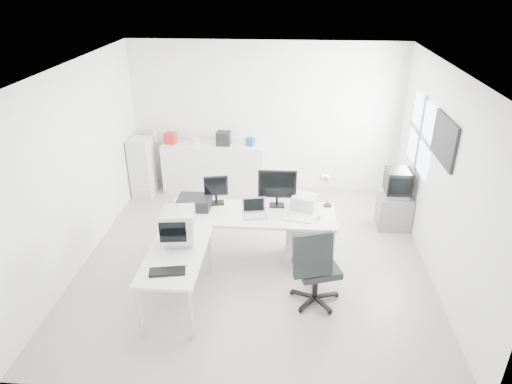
# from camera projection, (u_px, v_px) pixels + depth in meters

# --- Properties ---
(floor) EXTENTS (5.00, 5.00, 0.01)m
(floor) POSITION_uv_depth(u_px,v_px,m) (255.00, 257.00, 6.85)
(floor) COLOR beige
(floor) RESTS_ON ground
(ceiling) EXTENTS (5.00, 5.00, 0.01)m
(ceiling) POSITION_uv_depth(u_px,v_px,m) (255.00, 68.00, 5.61)
(ceiling) COLOR white
(ceiling) RESTS_ON back_wall
(back_wall) EXTENTS (5.00, 0.02, 2.80)m
(back_wall) POSITION_uv_depth(u_px,v_px,m) (266.00, 118.00, 8.47)
(back_wall) COLOR white
(back_wall) RESTS_ON floor
(left_wall) EXTENTS (0.02, 5.00, 2.80)m
(left_wall) POSITION_uv_depth(u_px,v_px,m) (78.00, 167.00, 6.41)
(left_wall) COLOR white
(left_wall) RESTS_ON floor
(right_wall) EXTENTS (0.02, 5.00, 2.80)m
(right_wall) POSITION_uv_depth(u_px,v_px,m) (442.00, 178.00, 6.06)
(right_wall) COLOR white
(right_wall) RESTS_ON floor
(window) EXTENTS (0.02, 1.20, 1.10)m
(window) POSITION_uv_depth(u_px,v_px,m) (421.00, 134.00, 7.05)
(window) COLOR white
(window) RESTS_ON right_wall
(wall_picture) EXTENTS (0.04, 0.90, 0.60)m
(wall_picture) POSITION_uv_depth(u_px,v_px,m) (444.00, 140.00, 5.93)
(wall_picture) COLOR black
(wall_picture) RESTS_ON right_wall
(main_desk) EXTENTS (2.40, 0.80, 0.75)m
(main_desk) POSITION_uv_depth(u_px,v_px,m) (252.00, 235.00, 6.71)
(main_desk) COLOR silver
(main_desk) RESTS_ON floor
(side_desk) EXTENTS (0.70, 1.40, 0.75)m
(side_desk) POSITION_uv_depth(u_px,v_px,m) (178.00, 278.00, 5.79)
(side_desk) COLOR silver
(side_desk) RESTS_ON floor
(drawer_pedestal) EXTENTS (0.40, 0.50, 0.60)m
(drawer_pedestal) POSITION_uv_depth(u_px,v_px,m) (299.00, 240.00, 6.74)
(drawer_pedestal) COLOR silver
(drawer_pedestal) RESTS_ON floor
(inkjet_printer) EXTENTS (0.48, 0.37, 0.17)m
(inkjet_printer) POSITION_uv_depth(u_px,v_px,m) (194.00, 202.00, 6.66)
(inkjet_printer) COLOR black
(inkjet_printer) RESTS_ON main_desk
(lcd_monitor_small) EXTENTS (0.39, 0.27, 0.44)m
(lcd_monitor_small) POSITION_uv_depth(u_px,v_px,m) (216.00, 190.00, 6.71)
(lcd_monitor_small) COLOR black
(lcd_monitor_small) RESTS_ON main_desk
(lcd_monitor_large) EXTENTS (0.56, 0.23, 0.58)m
(lcd_monitor_large) POSITION_uv_depth(u_px,v_px,m) (277.00, 188.00, 6.62)
(lcd_monitor_large) COLOR black
(lcd_monitor_large) RESTS_ON main_desk
(laptop) EXTENTS (0.36, 0.37, 0.20)m
(laptop) POSITION_uv_depth(u_px,v_px,m) (255.00, 210.00, 6.41)
(laptop) COLOR #B7B7BA
(laptop) RESTS_ON main_desk
(white_keyboard) EXTENTS (0.45, 0.21, 0.02)m
(white_keyboard) POSITION_uv_depth(u_px,v_px,m) (297.00, 219.00, 6.36)
(white_keyboard) COLOR silver
(white_keyboard) RESTS_ON main_desk
(white_mouse) EXTENTS (0.07, 0.07, 0.07)m
(white_mouse) POSITION_uv_depth(u_px,v_px,m) (319.00, 217.00, 6.38)
(white_mouse) COLOR silver
(white_mouse) RESTS_ON main_desk
(laser_printer) EXTENTS (0.41, 0.37, 0.20)m
(laser_printer) POSITION_uv_depth(u_px,v_px,m) (304.00, 202.00, 6.65)
(laser_printer) COLOR #B9B9B9
(laser_printer) RESTS_ON main_desk
(desk_lamp) EXTENTS (0.17, 0.17, 0.49)m
(desk_lamp) POSITION_uv_depth(u_px,v_px,m) (329.00, 191.00, 6.63)
(desk_lamp) COLOR silver
(desk_lamp) RESTS_ON main_desk
(crt_monitor) EXTENTS (0.48, 0.48, 0.49)m
(crt_monitor) POSITION_uv_depth(u_px,v_px,m) (179.00, 226.00, 5.73)
(crt_monitor) COLOR #B7B7BA
(crt_monitor) RESTS_ON side_desk
(black_keyboard) EXTENTS (0.44, 0.24, 0.03)m
(black_keyboard) POSITION_uv_depth(u_px,v_px,m) (167.00, 272.00, 5.26)
(black_keyboard) COLOR black
(black_keyboard) RESTS_ON side_desk
(office_chair) EXTENTS (0.83, 0.83, 1.14)m
(office_chair) POSITION_uv_depth(u_px,v_px,m) (317.00, 264.00, 5.71)
(office_chair) COLOR #242728
(office_chair) RESTS_ON floor
(tv_cabinet) EXTENTS (0.53, 0.43, 0.57)m
(tv_cabinet) POSITION_uv_depth(u_px,v_px,m) (394.00, 212.00, 7.54)
(tv_cabinet) COLOR slate
(tv_cabinet) RESTS_ON floor
(crt_tv) EXTENTS (0.50, 0.48, 0.45)m
(crt_tv) POSITION_uv_depth(u_px,v_px,m) (398.00, 184.00, 7.32)
(crt_tv) COLOR black
(crt_tv) RESTS_ON tv_cabinet
(sideboard) EXTENTS (1.91, 0.48, 0.95)m
(sideboard) POSITION_uv_depth(u_px,v_px,m) (214.00, 168.00, 8.71)
(sideboard) COLOR silver
(sideboard) RESTS_ON floor
(clutter_box_a) EXTENTS (0.22, 0.20, 0.20)m
(clutter_box_a) POSITION_uv_depth(u_px,v_px,m) (170.00, 138.00, 8.51)
(clutter_box_a) COLOR red
(clutter_box_a) RESTS_ON sideboard
(clutter_box_b) EXTENTS (0.14, 0.12, 0.13)m
(clutter_box_b) POSITION_uv_depth(u_px,v_px,m) (197.00, 141.00, 8.49)
(clutter_box_b) COLOR silver
(clutter_box_b) RESTS_ON sideboard
(clutter_box_c) EXTENTS (0.25, 0.23, 0.25)m
(clutter_box_c) POSITION_uv_depth(u_px,v_px,m) (223.00, 138.00, 8.43)
(clutter_box_c) COLOR black
(clutter_box_c) RESTS_ON sideboard
(clutter_box_d) EXTENTS (0.18, 0.17, 0.14)m
(clutter_box_d) POSITION_uv_depth(u_px,v_px,m) (250.00, 142.00, 8.42)
(clutter_box_d) COLOR #1642A0
(clutter_box_d) RESTS_ON sideboard
(clutter_bottle) EXTENTS (0.07, 0.07, 0.22)m
(clutter_bottle) POSITION_uv_depth(u_px,v_px,m) (155.00, 137.00, 8.56)
(clutter_bottle) COLOR silver
(clutter_bottle) RESTS_ON sideboard
(filing_cabinet) EXTENTS (0.39, 0.46, 1.10)m
(filing_cabinet) POSITION_uv_depth(u_px,v_px,m) (142.00, 167.00, 8.56)
(filing_cabinet) COLOR silver
(filing_cabinet) RESTS_ON floor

